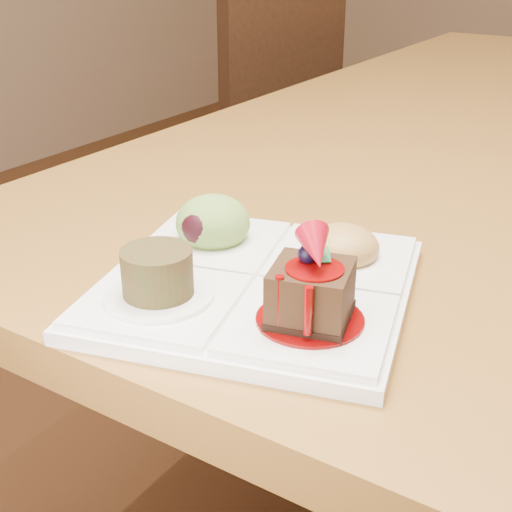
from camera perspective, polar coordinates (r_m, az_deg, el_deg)
The scene contains 3 objects.
ground at distance 1.58m, azimuth 18.94°, elevation -17.26°, with size 6.00×6.00×0.00m, color #502B16.
chair_left at distance 1.83m, azimuth 4.50°, elevation 9.09°, with size 0.49×0.49×0.94m.
sampler_plate at distance 0.59m, azimuth -0.07°, elevation -1.22°, with size 0.30×0.30×0.10m.
Camera 1 is at (0.19, -1.19, 1.03)m, focal length 50.00 mm.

